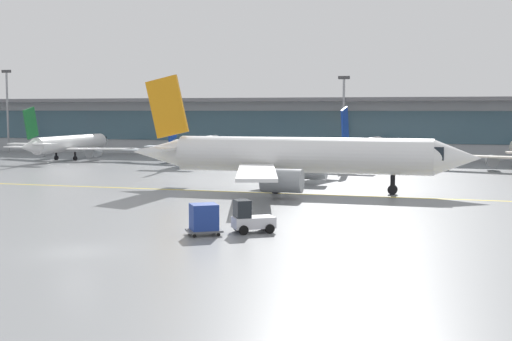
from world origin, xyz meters
name	(u,v)px	position (x,y,z in m)	size (l,w,h in m)	color
ground_plane	(76,252)	(0.00, 0.00, 0.00)	(400.00, 400.00, 0.00)	gray
taxiway_centreline_stripe	(297,194)	(5.41, 28.77, 0.00)	(110.00, 0.36, 0.01)	yellow
terminal_concourse	(340,126)	(0.00, 81.58, 4.92)	(174.25, 11.00, 9.60)	#9EA3A8
gate_airplane_1	(69,144)	(-38.16, 60.52, 2.43)	(22.79, 24.43, 8.11)	white
gate_airplane_2	(196,146)	(-17.09, 59.98, 2.43)	(22.76, 24.49, 8.11)	white
gate_airplane_3	(363,148)	(6.71, 61.77, 2.43)	(22.69, 24.51, 8.11)	white
taxiing_regional_jet	(298,156)	(4.98, 30.76, 3.35)	(33.63, 31.35, 11.16)	white
baggage_tug	(250,219)	(7.30, 8.43, 0.89)	(2.94, 2.62, 2.10)	silver
cargo_dolly_lead	(204,218)	(4.83, 6.78, 1.05)	(2.64, 2.50, 1.94)	#595B60
apron_light_mast_0	(7,108)	(-58.12, 72.60, 8.03)	(1.80, 0.36, 14.67)	gray
apron_light_mast_1	(344,113)	(1.82, 74.28, 7.11)	(1.80, 0.36, 12.87)	gray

